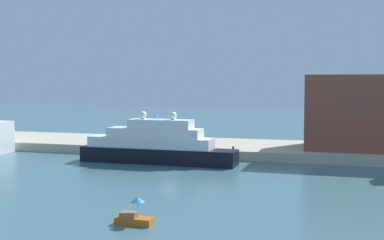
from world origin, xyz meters
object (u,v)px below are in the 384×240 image
Objects in this scene: parked_car at (123,138)px; mooring_bollard at (233,148)px; small_motorboat at (134,216)px; person_figure at (137,139)px; harbor_building at (368,112)px; large_yacht at (156,146)px; work_barge at (110,155)px.

parked_car reaches higher than mooring_bollard.
small_motorboat is 54.71m from person_figure.
mooring_bollard is (21.12, -5.49, -0.38)m from person_figure.
harbor_building is at bearing 20.98° from mooring_bollard.
parked_car is (-13.24, 15.15, -0.70)m from large_yacht.
person_figure is at bearing -23.05° from parked_car.
small_motorboat is at bearing -67.32° from person_figure.
large_yacht reaches higher than person_figure.
person_figure reaches higher than parked_car.
small_motorboat is at bearing -64.26° from parked_car.
mooring_bollard is at bearing 89.96° from small_motorboat.
mooring_bollard is (0.03, 44.97, 1.22)m from small_motorboat.
mooring_bollard is at bearing 9.70° from work_barge.
harbor_building reaches higher than work_barge.
small_motorboat is (11.93, -37.05, -2.21)m from large_yacht.
work_barge is 23.15m from mooring_bollard.
parked_car is (-25.16, 52.20, 1.51)m from small_motorboat.
harbor_building is 48.99m from parked_car.
mooring_bollard is (22.76, 3.89, 1.60)m from work_barge.
parked_car is at bearing 115.74° from small_motorboat.
large_yacht is 6.93× the size of parked_car.
large_yacht reaches higher than mooring_bollard.
mooring_bollard is at bearing 33.53° from large_yacht.
large_yacht is 17.78× the size of person_figure.
work_barge is (-10.80, 4.03, -2.59)m from large_yacht.
small_motorboat is 59.30m from harbor_building.
large_yacht is at bearing -48.86° from parked_car.
parked_car is at bearing 102.33° from work_barge.
mooring_bollard reaches higher than work_barge.
parked_car is at bearing 163.99° from mooring_bollard.
small_motorboat is 5.57× the size of mooring_bollard.
small_motorboat reaches higher than mooring_bollard.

